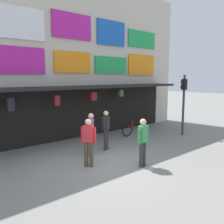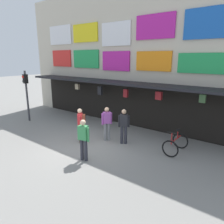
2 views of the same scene
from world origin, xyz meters
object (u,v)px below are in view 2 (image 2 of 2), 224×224
Objects in this scene: pedestrian_in_yellow at (107,122)px; bicycle_parked at (175,144)px; pedestrian_in_white at (124,125)px; pedestrian_in_green at (83,138)px; traffic_light_near at (26,88)px; pedestrian_in_blue at (81,123)px.

bicycle_parked is at bearing 12.26° from pedestrian_in_yellow.
pedestrian_in_yellow is 0.90m from pedestrian_in_white.
bicycle_parked is at bearing 47.94° from pedestrian_in_green.
traffic_light_near is at bearing -175.56° from pedestrian_in_yellow.
pedestrian_in_blue is (-0.80, -0.97, 0.04)m from pedestrian_in_yellow.
bicycle_parked is 3.33m from pedestrian_in_yellow.
pedestrian_in_green and pedestrian_in_white have the same top height.
pedestrian_in_green is at bearing -97.09° from pedestrian_in_white.
traffic_light_near is 6.24m from pedestrian_in_yellow.
traffic_light_near is 9.54m from bicycle_parked.
pedestrian_in_blue is at bearing -157.43° from bicycle_parked.
pedestrian_in_green is at bearing -41.09° from pedestrian_in_blue.
pedestrian_in_white is (1.69, 1.13, -0.04)m from pedestrian_in_blue.
bicycle_parked is 0.70× the size of pedestrian_in_green.
pedestrian_in_yellow is 1.00× the size of pedestrian_in_blue.
bicycle_parked is at bearing 13.13° from pedestrian_in_white.
traffic_light_near is 7.12m from pedestrian_in_white.
pedestrian_in_green is 1.00× the size of pedestrian_in_white.
traffic_light_near is 2.73× the size of bicycle_parked.
bicycle_parked is 0.70× the size of pedestrian_in_white.
bicycle_parked is 4.38m from pedestrian_in_blue.
pedestrian_in_green is 1.00× the size of pedestrian_in_blue.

